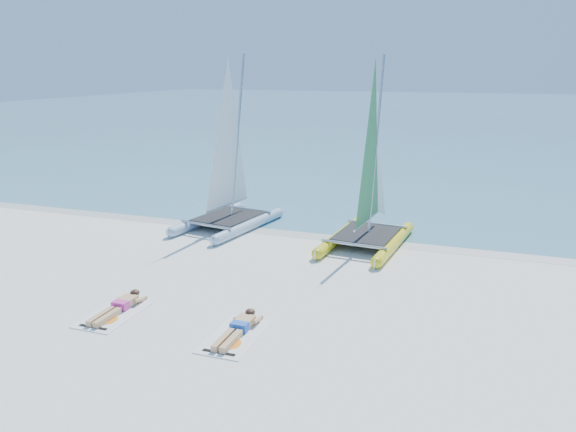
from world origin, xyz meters
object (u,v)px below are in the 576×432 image
catamaran_blue (228,176)px  towel_b (235,336)px  catamaran_yellow (372,183)px  sunbather_a (119,306)px  sunbather_b (239,328)px  towel_a (115,314)px

catamaran_blue → towel_b: (3.69, -7.61, -1.80)m
catamaran_yellow → towel_b: size_ratio=3.25×
sunbather_a → sunbather_b: 3.04m
towel_b → sunbather_a: bearing=174.5°
catamaran_blue → towel_a: size_ratio=3.28×
catamaran_blue → towel_b: bearing=-54.4°
towel_b → sunbather_b: bearing=90.0°
towel_b → sunbather_b: (0.00, 0.19, 0.11)m
towel_a → towel_b: 3.04m
sunbather_a → towel_b: sunbather_a is taller
sunbather_a → catamaran_blue: bearing=95.1°
towel_a → sunbather_b: bearing=1.7°
catamaran_blue → towel_a: 7.75m
catamaran_blue → sunbather_b: (3.69, -7.42, -1.69)m
towel_b → catamaran_blue: bearing=115.9°
sunbather_a → towel_b: (3.04, -0.29, -0.11)m
towel_a → towel_b: same height
towel_a → catamaran_yellow: bearing=59.5°
towel_a → catamaran_blue: bearing=95.0°
catamaran_blue → towel_b: size_ratio=3.28×
catamaran_yellow → towel_a: (-4.36, -7.42, -1.89)m
sunbather_a → sunbather_b: (3.04, -0.10, 0.00)m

